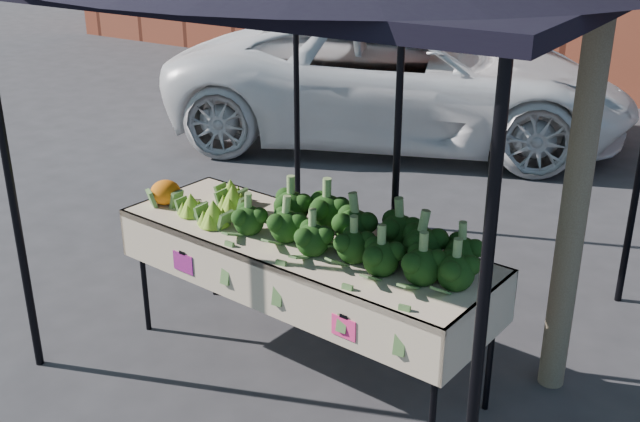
{
  "coord_description": "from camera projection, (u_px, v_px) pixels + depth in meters",
  "views": [
    {
      "loc": [
        2.49,
        -3.22,
        2.77
      ],
      "look_at": [
        0.14,
        0.35,
        1.0
      ],
      "focal_mm": 42.61,
      "sensor_mm": 36.0,
      "label": 1
    }
  ],
  "objects": [
    {
      "name": "canopy",
      "position": [
        353.0,
        140.0,
        4.73
      ],
      "size": [
        3.16,
        3.16,
        2.74
      ],
      "primitive_type": null,
      "color": "black",
      "rests_on": "ground"
    },
    {
      "name": "ground",
      "position": [
        271.0,
        369.0,
        4.82
      ],
      "size": [
        90.0,
        90.0,
        0.0
      ],
      "primitive_type": "plane",
      "color": "#2A2A2D"
    },
    {
      "name": "table",
      "position": [
        302.0,
        304.0,
        4.68
      ],
      "size": [
        2.46,
        1.0,
        0.9
      ],
      "color": "#C3B192",
      "rests_on": "ground"
    },
    {
      "name": "broccoli_heap",
      "position": [
        356.0,
        228.0,
        4.3
      ],
      "size": [
        1.55,
        0.58,
        0.28
      ],
      "primitive_type": "ellipsoid",
      "color": "black",
      "rests_on": "table"
    },
    {
      "name": "romanesco_cluster",
      "position": [
        219.0,
        196.0,
        4.84
      ],
      "size": [
        0.44,
        0.58,
        0.21
      ],
      "primitive_type": "ellipsoid",
      "color": "#A4BB39",
      "rests_on": "table"
    },
    {
      "name": "street_tree",
      "position": [
        602.0,
        13.0,
        3.84
      ],
      "size": [
        2.26,
        2.26,
        4.46
      ],
      "primitive_type": null,
      "color": "#1E4C14",
      "rests_on": "ground"
    },
    {
      "name": "cauliflower_pair",
      "position": [
        165.0,
        190.0,
        4.97
      ],
      "size": [
        0.21,
        0.21,
        0.19
      ],
      "primitive_type": "ellipsoid",
      "color": "orange",
      "rests_on": "table"
    }
  ]
}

